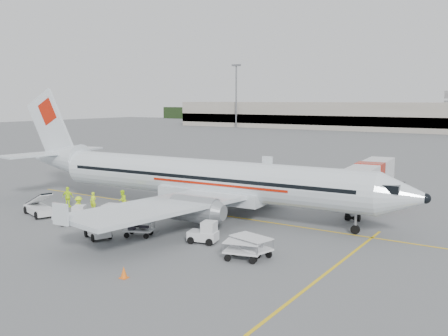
{
  "coord_description": "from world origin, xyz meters",
  "views": [
    {
      "loc": [
        24.0,
        -35.03,
        9.85
      ],
      "look_at": [
        0.0,
        2.0,
        3.8
      ],
      "focal_mm": 40.0,
      "sensor_mm": 36.0,
      "label": 1
    }
  ],
  "objects": [
    {
      "name": "stripe_cross",
      "position": [
        14.0,
        -8.0,
        0.01
      ],
      "size": [
        0.2,
        20.0,
        0.01
      ],
      "primitive_type": "cube",
      "color": "yellow",
      "rests_on": "ground"
    },
    {
      "name": "crew_c",
      "position": [
        -8.53,
        -7.27,
        0.92
      ],
      "size": [
        0.72,
        1.2,
        1.83
      ],
      "primitive_type": "imported",
      "rotation": [
        0.0,
        0.0,
        1.6
      ],
      "color": "#BBE516",
      "rests_on": "ground"
    },
    {
      "name": "tug_aft",
      "position": [
        -7.02,
        -9.11,
        0.77
      ],
      "size": [
        2.29,
        2.05,
        1.54
      ],
      "primitive_type": null,
      "rotation": [
        0.0,
        0.0,
        0.58
      ],
      "color": "silver",
      "rests_on": "ground"
    },
    {
      "name": "mast_west",
      "position": [
        -70.0,
        118.0,
        11.0
      ],
      "size": [
        3.2,
        1.2,
        22.0
      ],
      "primitive_type": null,
      "color": "slate",
      "rests_on": "ground"
    },
    {
      "name": "crew_d",
      "position": [
        -12.64,
        -4.98,
        0.95
      ],
      "size": [
        1.21,
        0.79,
        1.91
      ],
      "primitive_type": "imported",
      "rotation": [
        0.0,
        0.0,
        3.46
      ],
      "color": "#BBE516",
      "rests_on": "ground"
    },
    {
      "name": "cart_loaded_b",
      "position": [
        -5.61,
        -5.72,
        0.6
      ],
      "size": [
        2.59,
        1.96,
        1.2
      ],
      "primitive_type": null,
      "rotation": [
        0.0,
        0.0,
        0.29
      ],
      "color": "silver",
      "rests_on": "ground"
    },
    {
      "name": "aircraft",
      "position": [
        -0.5,
        -0.33,
        5.37
      ],
      "size": [
        40.42,
        32.42,
        10.74
      ],
      "primitive_type": null,
      "rotation": [
        0.0,
        0.0,
        0.05
      ],
      "color": "silver",
      "rests_on": "ground"
    },
    {
      "name": "cone_stbd",
      "position": [
        4.83,
        -15.7,
        0.35
      ],
      "size": [
        0.43,
        0.43,
        0.69
      ],
      "primitive_type": "cone",
      "color": "orange",
      "rests_on": "ground"
    },
    {
      "name": "cone_port",
      "position": [
        6.88,
        10.83,
        0.27
      ],
      "size": [
        0.34,
        0.34,
        0.55
      ],
      "primitive_type": "cone",
      "color": "orange",
      "rests_on": "ground"
    },
    {
      "name": "cart_empty_a",
      "position": [
        8.89,
        -8.56,
        0.67
      ],
      "size": [
        2.85,
        2.11,
        1.33
      ],
      "primitive_type": null,
      "rotation": [
        0.0,
        0.0,
        -0.26
      ],
      "color": "silver",
      "rests_on": "ground"
    },
    {
      "name": "jet_bridge",
      "position": [
        10.72,
        9.94,
        2.08
      ],
      "size": [
        4.16,
        16.03,
        4.16
      ],
      "primitive_type": null,
      "rotation": [
        0.0,
        0.0,
        0.08
      ],
      "color": "silver",
      "rests_on": "ground"
    },
    {
      "name": "belt_loader",
      "position": [
        -12.09,
        -8.48,
        1.35
      ],
      "size": [
        5.31,
        3.29,
        2.7
      ],
      "primitive_type": null,
      "rotation": [
        0.0,
        0.0,
        -0.31
      ],
      "color": "silver",
      "rests_on": "ground"
    },
    {
      "name": "terminal_west",
      "position": [
        -40.0,
        130.0,
        4.5
      ],
      "size": [
        110.0,
        22.0,
        9.0
      ],
      "primitive_type": null,
      "color": "gray",
      "rests_on": "ground"
    },
    {
      "name": "crew_a",
      "position": [
        -9.52,
        -4.78,
        0.86
      ],
      "size": [
        0.69,
        0.51,
        1.71
      ],
      "primitive_type": "imported",
      "rotation": [
        0.0,
        0.0,
        0.18
      ],
      "color": "#BBE516",
      "rests_on": "ground"
    },
    {
      "name": "stripe_lead",
      "position": [
        0.0,
        0.0,
        0.01
      ],
      "size": [
        44.0,
        0.2,
        0.01
      ],
      "primitive_type": "cube",
      "color": "yellow",
      "rests_on": "ground"
    },
    {
      "name": "tug_fore",
      "position": [
        4.51,
        -7.64,
        0.77
      ],
      "size": [
        2.22,
        1.58,
        1.55
      ],
      "primitive_type": null,
      "rotation": [
        0.0,
        0.0,
        0.24
      ],
      "color": "silver",
      "rests_on": "ground"
    },
    {
      "name": "cart_loaded_a",
      "position": [
        -0.33,
        -8.87,
        0.54
      ],
      "size": [
        2.41,
        1.97,
        1.09
      ],
      "primitive_type": null,
      "rotation": [
        0.0,
        0.0,
        0.42
      ],
      "color": "silver",
      "rests_on": "ground"
    },
    {
      "name": "ground",
      "position": [
        0.0,
        0.0,
        0.0
      ],
      "size": [
        360.0,
        360.0,
        0.0
      ],
      "primitive_type": "plane",
      "color": "#56595B"
    },
    {
      "name": "cart_empty_b",
      "position": [
        8.74,
        -9.36,
        0.59
      ],
      "size": [
        2.53,
        1.86,
        1.19
      ],
      "primitive_type": null,
      "rotation": [
        0.0,
        0.0,
        0.25
      ],
      "color": "silver",
      "rests_on": "ground"
    },
    {
      "name": "crew_b",
      "position": [
        -7.58,
        -3.11,
        0.91
      ],
      "size": [
        1.07,
        1.12,
        1.82
      ],
      "primitive_type": "imported",
      "rotation": [
        0.0,
        0.0,
        -0.98
      ],
      "color": "#BBE516",
      "rests_on": "ground"
    },
    {
      "name": "tug_mid",
      "position": [
        -2.52,
        -10.76,
        0.83
      ],
      "size": [
        2.47,
        2.0,
        1.67
      ],
      "primitive_type": null,
      "rotation": [
        0.0,
        0.0,
        -0.41
      ],
      "color": "silver",
      "rests_on": "ground"
    }
  ]
}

